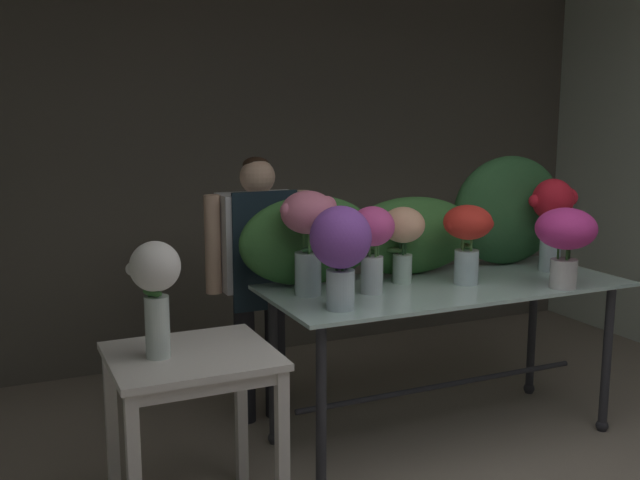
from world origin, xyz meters
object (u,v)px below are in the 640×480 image
(display_table_glass, at_px, (445,310))
(vase_white_roses_tall, at_px, (155,286))
(side_table_white, at_px, (192,377))
(vase_magenta_anemones, at_px, (566,236))
(vase_scarlet_snapdragons, at_px, (468,234))
(florist, at_px, (259,261))
(vase_rosy_freesia, at_px, (309,228))
(vase_crimson_tulips, at_px, (553,213))
(vase_peach_peonies, at_px, (403,233))
(vase_violet_ranunculus, at_px, (341,246))
(vase_fuchsia_hydrangea, at_px, (372,239))

(display_table_glass, bearing_deg, vase_white_roses_tall, -169.86)
(side_table_white, height_order, vase_magenta_anemones, vase_magenta_anemones)
(vase_scarlet_snapdragons, bearing_deg, florist, 143.32)
(vase_rosy_freesia, bearing_deg, vase_white_roses_tall, -155.85)
(vase_crimson_tulips, xyz_separation_m, vase_peach_peonies, (-0.94, 0.10, -0.07))
(florist, bearing_deg, vase_white_roses_tall, -129.82)
(display_table_glass, height_order, vase_magenta_anemones, vase_magenta_anemones)
(vase_magenta_anemones, bearing_deg, vase_white_roses_tall, 178.91)
(vase_violet_ranunculus, bearing_deg, vase_peach_peonies, 32.62)
(vase_violet_ranunculus, height_order, vase_crimson_tulips, vase_crimson_tulips)
(vase_fuchsia_hydrangea, height_order, vase_peach_peonies, vase_fuchsia_hydrangea)
(side_table_white, xyz_separation_m, vase_violet_ranunculus, (0.74, 0.07, 0.50))
(vase_rosy_freesia, bearing_deg, vase_scarlet_snapdragons, -8.78)
(vase_violet_ranunculus, bearing_deg, vase_crimson_tulips, 9.47)
(side_table_white, xyz_separation_m, vase_crimson_tulips, (2.21, 0.31, 0.54))
(vase_rosy_freesia, xyz_separation_m, vase_peach_peonies, (0.56, 0.03, -0.07))
(florist, bearing_deg, vase_magenta_anemones, -36.16)
(vase_fuchsia_hydrangea, xyz_separation_m, vase_peach_peonies, (0.26, 0.13, -0.01))
(vase_white_roses_tall, bearing_deg, vase_crimson_tulips, 7.61)
(vase_fuchsia_hydrangea, bearing_deg, vase_rosy_freesia, 161.32)
(vase_magenta_anemones, bearing_deg, vase_violet_ranunculus, 175.01)
(display_table_glass, bearing_deg, vase_scarlet_snapdragons, -22.60)
(vase_magenta_anemones, distance_m, vase_fuchsia_hydrangea, 1.02)
(vase_scarlet_snapdragons, relative_size, vase_peach_peonies, 1.03)
(display_table_glass, xyz_separation_m, side_table_white, (-1.47, -0.29, -0.06))
(vase_peach_peonies, bearing_deg, vase_magenta_anemones, -32.25)
(vase_violet_ranunculus, xyz_separation_m, vase_white_roses_tall, (-0.88, -0.07, -0.09))
(vase_crimson_tulips, bearing_deg, vase_magenta_anemones, -122.23)
(florist, distance_m, vase_fuchsia_hydrangea, 0.78)
(vase_violet_ranunculus, relative_size, vase_magenta_anemones, 1.15)
(vase_violet_ranunculus, relative_size, vase_scarlet_snapdragons, 1.15)
(vase_violet_ranunculus, bearing_deg, florist, 96.21)
(vase_magenta_anemones, height_order, vase_rosy_freesia, vase_rosy_freesia)
(display_table_glass, distance_m, vase_magenta_anemones, 0.74)
(display_table_glass, relative_size, vase_scarlet_snapdragons, 4.58)
(vase_magenta_anemones, relative_size, vase_peach_peonies, 1.03)
(side_table_white, height_order, vase_violet_ranunculus, vase_violet_ranunculus)
(display_table_glass, xyz_separation_m, vase_rosy_freesia, (-0.76, 0.09, 0.49))
(display_table_glass, relative_size, vase_magenta_anemones, 4.61)
(vase_violet_ranunculus, bearing_deg, vase_rosy_freesia, 95.46)
(display_table_glass, height_order, vase_violet_ranunculus, vase_violet_ranunculus)
(florist, distance_m, vase_white_roses_tall, 1.23)
(florist, xyz_separation_m, vase_scarlet_snapdragons, (0.93, -0.69, 0.20))
(vase_crimson_tulips, height_order, vase_peach_peonies, vase_crimson_tulips)
(display_table_glass, distance_m, florist, 1.08)
(vase_white_roses_tall, bearing_deg, vase_magenta_anemones, -1.09)
(vase_magenta_anemones, bearing_deg, vase_rosy_freesia, 161.75)
(florist, distance_m, vase_scarlet_snapdragons, 1.18)
(vase_magenta_anemones, relative_size, vase_white_roses_tall, 0.87)
(side_table_white, relative_size, vase_peach_peonies, 1.91)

